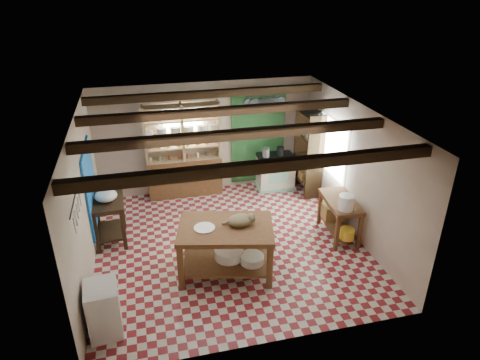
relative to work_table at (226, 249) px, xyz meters
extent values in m
cube|color=maroon|center=(0.22, 0.75, -0.46)|extent=(5.00, 5.00, 0.02)
cube|color=#4D4D52|center=(0.22, 0.75, 2.15)|extent=(5.00, 5.00, 0.02)
cube|color=#BBA896|center=(0.22, 3.25, 0.85)|extent=(5.00, 0.04, 2.60)
cube|color=#BBA896|center=(0.22, -1.75, 0.85)|extent=(5.00, 0.04, 2.60)
cube|color=#BBA896|center=(-2.28, 0.75, 0.85)|extent=(0.04, 5.00, 2.60)
cube|color=#BBA896|center=(2.72, 0.75, 0.85)|extent=(0.04, 5.00, 2.60)
cube|color=#301F11|center=(0.22, 0.75, 2.03)|extent=(5.00, 3.80, 0.15)
cube|color=#175DB1|center=(-2.25, 1.65, 0.65)|extent=(0.04, 1.40, 1.60)
cube|color=#1E4C22|center=(1.47, 3.22, 0.80)|extent=(1.30, 0.04, 2.30)
cube|color=beige|center=(-0.28, 3.23, 1.25)|extent=(0.90, 0.02, 0.80)
cube|color=beige|center=(2.70, 1.75, 0.95)|extent=(0.02, 1.30, 1.20)
cube|color=black|center=(-2.22, -0.45, 1.33)|extent=(0.06, 0.90, 0.28)
cube|color=black|center=(1.47, 2.80, 1.73)|extent=(0.86, 0.12, 0.36)
cube|color=tan|center=(-0.33, 3.06, 0.65)|extent=(1.70, 0.34, 2.20)
cube|color=#301F11|center=(2.50, 2.55, 0.55)|extent=(0.40, 0.86, 2.00)
cube|color=brown|center=(0.00, 0.00, 0.00)|extent=(1.79, 1.39, 0.90)
cube|color=beige|center=(1.84, 2.90, -0.03)|extent=(0.88, 0.62, 0.84)
cube|color=#301F11|center=(-1.98, 1.46, -0.01)|extent=(0.63, 0.89, 0.88)
cube|color=white|center=(-2.00, -0.97, -0.04)|extent=(0.49, 0.57, 0.81)
cube|color=brown|center=(2.40, 0.59, -0.06)|extent=(0.64, 1.15, 0.79)
ellipsoid|color=#8C7951|center=(0.25, -0.01, 0.55)|extent=(0.44, 0.34, 0.19)
cylinder|color=#B5B6BD|center=(-0.35, 0.03, 0.46)|extent=(0.43, 0.43, 0.02)
cylinder|color=white|center=(0.06, 0.04, -0.12)|extent=(0.62, 0.62, 0.18)
cylinder|color=white|center=(0.42, -0.20, -0.14)|extent=(0.49, 0.49, 0.14)
cylinder|color=#B5B6BD|center=(1.59, 2.91, 0.49)|extent=(0.19, 0.19, 0.21)
cylinder|color=black|center=(1.94, 2.89, 0.49)|extent=(0.17, 0.17, 0.21)
ellipsoid|color=white|center=(-1.98, 1.46, 0.54)|extent=(0.43, 0.43, 0.21)
cylinder|color=white|center=(2.32, 0.24, 0.48)|extent=(0.31, 0.31, 0.29)
cube|color=olive|center=(2.43, 0.88, -0.09)|extent=(0.46, 0.38, 0.30)
cylinder|color=yellow|center=(2.36, 0.14, -0.14)|extent=(0.30, 0.30, 0.20)
camera|label=1|loc=(-1.21, -5.99, 4.30)|focal=32.00mm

